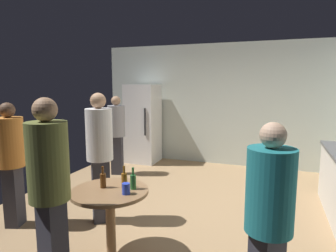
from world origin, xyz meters
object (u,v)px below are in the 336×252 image
(refrigerator, at_px, (143,123))
(person_in_white_shirt, at_px, (100,148))
(person_in_teal_shirt, at_px, (269,213))
(person_in_olive_shirt, at_px, (49,182))
(beer_bottle_amber, at_px, (124,179))
(person_in_gray_shirt, at_px, (117,129))
(person_in_orange_shirt, at_px, (11,155))
(foreground_table, at_px, (110,200))
(plastic_cup_blue, at_px, (126,189))
(beer_bottle_brown, at_px, (103,180))
(beer_bottle_green, at_px, (133,181))

(refrigerator, bearing_deg, person_in_white_shirt, -75.47)
(person_in_teal_shirt, bearing_deg, person_in_olive_shirt, 44.08)
(beer_bottle_amber, distance_m, person_in_gray_shirt, 2.85)
(person_in_olive_shirt, distance_m, person_in_white_shirt, 1.34)
(refrigerator, distance_m, person_in_white_shirt, 3.07)
(person_in_olive_shirt, relative_size, person_in_orange_shirt, 1.08)
(beer_bottle_amber, height_order, person_in_orange_shirt, person_in_orange_shirt)
(refrigerator, height_order, person_in_gray_shirt, refrigerator)
(foreground_table, xyz_separation_m, person_in_white_shirt, (-0.54, 0.66, 0.37))
(person_in_gray_shirt, bearing_deg, person_in_white_shirt, 9.07)
(beer_bottle_amber, bearing_deg, plastic_cup_blue, -56.93)
(person_in_olive_shirt, bearing_deg, person_in_orange_shirt, 73.73)
(person_in_olive_shirt, xyz_separation_m, person_in_orange_shirt, (-1.33, 0.80, -0.08))
(foreground_table, xyz_separation_m, plastic_cup_blue, (0.21, -0.04, 0.16))
(foreground_table, relative_size, person_in_teal_shirt, 0.51)
(beer_bottle_brown, relative_size, plastic_cup_blue, 2.09)
(plastic_cup_blue, distance_m, person_in_white_shirt, 1.06)
(person_in_teal_shirt, bearing_deg, person_in_orange_shirt, 26.22)
(foreground_table, relative_size, plastic_cup_blue, 7.27)
(person_in_teal_shirt, bearing_deg, beer_bottle_brown, 21.96)
(person_in_olive_shirt, distance_m, person_in_gray_shirt, 3.40)
(beer_bottle_brown, bearing_deg, person_in_olive_shirt, -98.26)
(beer_bottle_brown, bearing_deg, person_in_gray_shirt, 117.10)
(refrigerator, distance_m, beer_bottle_amber, 3.78)
(beer_bottle_brown, xyz_separation_m, person_in_olive_shirt, (-0.10, -0.66, 0.18))
(beer_bottle_green, relative_size, person_in_gray_shirt, 0.15)
(person_in_gray_shirt, bearing_deg, person_in_orange_shirt, -18.42)
(beer_bottle_green, distance_m, person_in_orange_shirt, 1.75)
(beer_bottle_brown, bearing_deg, refrigerator, 108.64)
(refrigerator, xyz_separation_m, person_in_teal_shirt, (2.87, -4.04, 0.01))
(plastic_cup_blue, relative_size, person_in_white_shirt, 0.06)
(person_in_olive_shirt, bearing_deg, beer_bottle_amber, -6.84)
(foreground_table, bearing_deg, plastic_cup_blue, -11.33)
(person_in_orange_shirt, bearing_deg, foreground_table, -24.40)
(foreground_table, height_order, person_in_orange_shirt, person_in_orange_shirt)
(beer_bottle_green, height_order, person_in_teal_shirt, person_in_teal_shirt)
(beer_bottle_brown, relative_size, beer_bottle_green, 1.00)
(refrigerator, height_order, person_in_teal_shirt, refrigerator)
(person_in_orange_shirt, bearing_deg, plastic_cup_blue, -24.97)
(beer_bottle_amber, distance_m, beer_bottle_green, 0.11)
(person_in_teal_shirt, bearing_deg, person_in_gray_shirt, -8.21)
(refrigerator, xyz_separation_m, beer_bottle_brown, (1.21, -3.60, -0.08))
(beer_bottle_green, height_order, plastic_cup_blue, beer_bottle_green)
(person_in_white_shirt, bearing_deg, person_in_teal_shirt, 22.53)
(person_in_orange_shirt, bearing_deg, person_in_olive_shirt, -48.80)
(refrigerator, height_order, beer_bottle_brown, refrigerator)
(beer_bottle_brown, height_order, beer_bottle_green, same)
(beer_bottle_brown, height_order, person_in_orange_shirt, person_in_orange_shirt)
(beer_bottle_brown, bearing_deg, person_in_white_shirt, 125.30)
(beer_bottle_brown, xyz_separation_m, person_in_orange_shirt, (-1.43, 0.14, 0.11))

